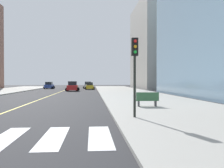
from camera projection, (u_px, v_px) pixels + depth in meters
sidewalk_kerb_east at (150, 100)px, 26.05m from camera, size 10.00×120.00×0.15m
lane_divider_paint at (59, 92)px, 44.97m from camera, size 0.16×80.00×0.01m
parking_garage_concrete at (169, 46)px, 67.11m from camera, size 18.00×24.00×23.17m
car_yellow_nearest at (90, 86)px, 58.72m from camera, size 2.47×3.89×1.72m
car_blue_second at (49, 86)px, 63.79m from camera, size 2.64×4.12×1.81m
car_silver_third at (88, 85)px, 64.79m from camera, size 2.62×4.17×1.85m
car_red_fourth at (73, 86)px, 50.21m from camera, size 2.83×4.50×2.01m
traffic_light_near_corner at (135, 61)px, 13.63m from camera, size 0.36×0.41×4.44m
park_bench at (147, 100)px, 19.32m from camera, size 1.82×0.64×1.12m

